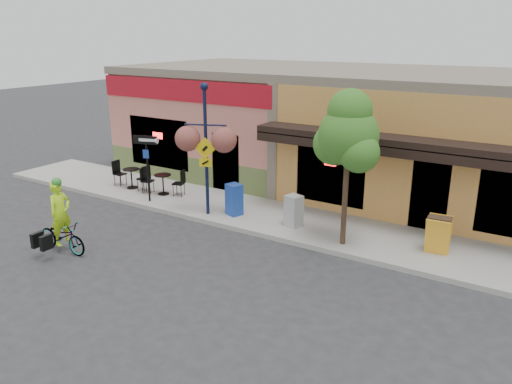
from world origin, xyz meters
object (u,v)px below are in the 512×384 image
bicycle (62,236)px  cyclist_rider (62,222)px  newspaper_box_blue (234,199)px  newspaper_box_grey (294,211)px  lamp_post (206,150)px  street_tree (347,169)px  building (345,126)px  one_way_sign (148,169)px

bicycle → cyclist_rider: size_ratio=0.96×
newspaper_box_blue → newspaper_box_grey: (2.12, 0.12, -0.03)m
bicycle → lamp_post: lamp_post is taller
lamp_post → street_tree: 4.70m
bicycle → street_tree: street_tree is taller
bicycle → lamp_post: size_ratio=0.41×
bicycle → cyclist_rider: bearing=-92.3°
lamp_post → newspaper_box_blue: size_ratio=4.12×
building → cyclist_rider: building is taller
lamp_post → bicycle: bearing=-135.5°
building → newspaper_box_grey: bearing=-81.7°
building → street_tree: 6.97m
cyclist_rider → lamp_post: bearing=-24.8°
lamp_post → one_way_sign: (-2.53, -0.06, -0.95)m
building → one_way_sign: size_ratio=7.73×
newspaper_box_blue → lamp_post: bearing=-133.7°
lamp_post → street_tree: size_ratio=0.97×
bicycle → cyclist_rider: (0.05, 0.00, 0.44)m
cyclist_rider → newspaper_box_grey: (4.66, 4.76, -0.26)m
newspaper_box_blue → street_tree: bearing=14.2°
newspaper_box_grey → cyclist_rider: bearing=-118.1°
newspaper_box_grey → newspaper_box_blue: bearing=-160.5°
cyclist_rider → newspaper_box_blue: (2.54, 4.64, -0.23)m
lamp_post → newspaper_box_grey: bearing=-12.1°
building → newspaper_box_blue: size_ratio=17.63×
cyclist_rider → street_tree: street_tree is taller
building → lamp_post: bearing=-107.2°
cyclist_rider → one_way_sign: size_ratio=0.76×
building → cyclist_rider: 11.47m
lamp_post → newspaper_box_blue: (0.77, 0.40, -1.61)m
newspaper_box_blue → street_tree: 4.28m
bicycle → one_way_sign: bearing=7.5°
bicycle → newspaper_box_blue: size_ratio=1.67×
bicycle → cyclist_rider: 0.45m
newspaper_box_grey → street_tree: size_ratio=0.22×
cyclist_rider → newspaper_box_grey: bearing=-46.6°
building → bicycle: (-3.83, -10.75, -1.80)m
newspaper_box_blue → newspaper_box_grey: bearing=22.1°
building → street_tree: (2.68, -6.43, 0.09)m
newspaper_box_grey → one_way_sign: bearing=-157.6°
street_tree → bicycle: bearing=-146.4°
lamp_post → one_way_sign: size_ratio=1.81×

